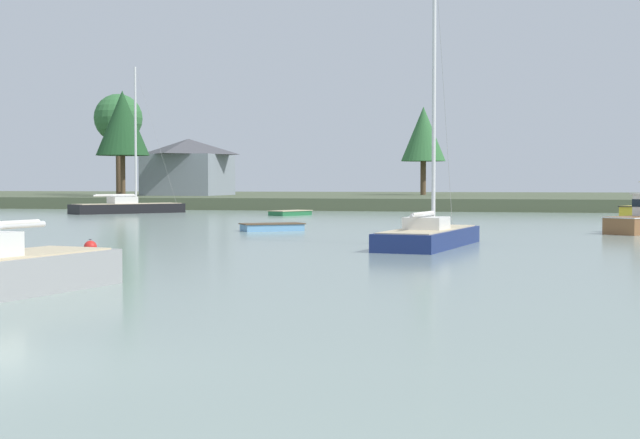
# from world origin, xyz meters

# --- Properties ---
(far_shore_bank) EXTENTS (172.21, 55.48, 1.10)m
(far_shore_bank) POSITION_xyz_m (0.00, 96.23, 0.55)
(far_shore_bank) COLOR #4C563D
(far_shore_bank) RESTS_ON ground
(dinghy_green) EXTENTS (3.06, 3.84, 0.53)m
(dinghy_green) POSITION_xyz_m (-10.39, 57.46, 0.13)
(dinghy_green) COLOR #236B3D
(dinghy_green) RESTS_ON ground
(sailboat_navy) EXTENTS (3.54, 8.16, 12.35)m
(sailboat_navy) POSITION_xyz_m (3.73, 25.32, 0.24)
(sailboat_navy) COLOR navy
(sailboat_navy) RESTS_ON ground
(dinghy_skyblue) EXTENTS (3.54, 3.05, 0.56)m
(dinghy_skyblue) POSITION_xyz_m (-5.56, 35.34, 0.14)
(dinghy_skyblue) COLOR #669ECC
(dinghy_skyblue) RESTS_ON ground
(sailboat_black) EXTENTS (7.94, 8.75, 12.56)m
(sailboat_black) POSITION_xyz_m (-24.66, 59.13, 0.26)
(sailboat_black) COLOR black
(sailboat_black) RESTS_ON ground
(mooring_buoy_red) EXTENTS (0.49, 0.49, 0.54)m
(mooring_buoy_red) POSITION_xyz_m (-8.72, 21.13, 0.09)
(mooring_buoy_red) COLOR red
(mooring_buoy_red) RESTS_ON ground
(shore_tree_far_right) EXTENTS (5.04, 5.04, 9.98)m
(shore_tree_far_right) POSITION_xyz_m (-4.22, 93.24, 7.95)
(shore_tree_far_right) COLOR brown
(shore_tree_far_right) RESTS_ON far_shore_bank
(shore_tree_inland_b) EXTENTS (5.56, 5.56, 11.62)m
(shore_tree_inland_b) POSITION_xyz_m (-38.83, 87.63, 9.86)
(shore_tree_inland_b) COLOR brown
(shore_tree_inland_b) RESTS_ON far_shore_bank
(shore_tree_inland_a) EXTENTS (5.44, 5.44, 10.83)m
(shore_tree_inland_a) POSITION_xyz_m (-33.15, 76.55, 8.57)
(shore_tree_inland_a) COLOR brown
(shore_tree_inland_a) RESTS_ON far_shore_bank
(cottage_hillside) EXTENTS (8.49, 9.89, 6.25)m
(cottage_hillside) POSITION_xyz_m (-29.39, 85.38, 4.33)
(cottage_hillside) COLOR gray
(cottage_hillside) RESTS_ON far_shore_bank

